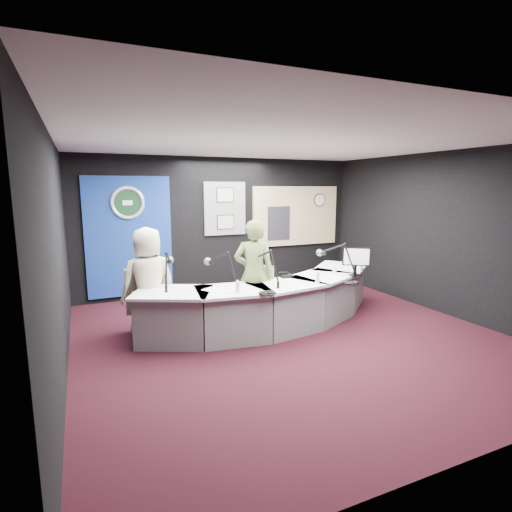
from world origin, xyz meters
name	(u,v)px	position (x,y,z in m)	size (l,w,h in m)	color
ground	(290,336)	(0.00, 0.00, 0.00)	(6.00, 6.00, 0.00)	black
ceiling	(293,142)	(0.00, 0.00, 2.80)	(6.00, 6.00, 0.02)	silver
wall_back	(222,225)	(0.00, 3.00, 1.40)	(6.00, 0.02, 2.80)	black
wall_front	(485,293)	(0.00, -3.00, 1.40)	(6.00, 0.02, 2.80)	black
wall_left	(58,258)	(-3.00, 0.00, 1.40)	(0.02, 6.00, 2.80)	black
wall_right	(444,233)	(3.00, 0.00, 1.40)	(0.02, 6.00, 2.80)	black
broadcast_desk	(271,303)	(-0.05, 0.55, 0.38)	(4.50, 1.90, 0.75)	silver
backdrop_panel	(129,237)	(-1.90, 2.97, 1.25)	(1.60, 0.05, 2.30)	navy
agency_seal	(128,203)	(-1.90, 2.93, 1.90)	(0.63, 0.63, 0.07)	silver
seal_center	(127,203)	(-1.90, 2.94, 1.90)	(0.48, 0.48, 0.01)	black
pinboard	(225,209)	(0.05, 2.97, 1.75)	(0.90, 0.04, 1.10)	slate
framed_photo_upper	(225,195)	(0.05, 2.94, 2.03)	(0.34, 0.02, 0.27)	#9A9270
framed_photo_lower	(226,222)	(0.05, 2.94, 1.47)	(0.34, 0.02, 0.27)	#9A9270
booth_window_frame	(296,216)	(1.75, 2.97, 1.55)	(2.12, 0.06, 1.32)	tan
booth_glow	(296,216)	(1.75, 2.96, 1.55)	(2.00, 0.02, 1.20)	#FFD1A1
equipment_rack	(279,223)	(1.30, 2.94, 1.40)	(0.55, 0.02, 0.75)	black
wall_clock	(320,200)	(2.35, 2.94, 1.90)	(0.28, 0.28, 0.01)	white
armchair_left	(149,302)	(-1.88, 0.90, 0.52)	(0.58, 0.58, 1.03)	#9E7D48
armchair_right	(254,299)	(-0.32, 0.60, 0.46)	(0.52, 0.52, 0.92)	#9E7D48
draped_jacket	(143,291)	(-1.94, 1.14, 0.62)	(0.50, 0.10, 0.70)	#655F55
person_man	(148,282)	(-1.88, 0.90, 0.81)	(0.79, 0.52, 1.62)	beige
person_woman	(254,274)	(-0.32, 0.60, 0.85)	(0.62, 0.41, 1.71)	#556937
computer_monitor	(356,256)	(1.34, 0.26, 1.07)	(0.41, 0.02, 0.28)	black
desk_phone	(286,276)	(0.25, 0.60, 0.78)	(0.19, 0.15, 0.05)	black
headphones_near	(351,283)	(0.93, -0.20, 0.77)	(0.20, 0.20, 0.03)	black
headphones_far	(267,293)	(-0.48, -0.20, 0.77)	(0.24, 0.24, 0.04)	black
paper_stack	(214,290)	(-1.08, 0.30, 0.75)	(0.21, 0.30, 0.00)	white
notepad	(233,290)	(-0.83, 0.16, 0.75)	(0.22, 0.32, 0.00)	white
boom_mic_a	(168,267)	(-1.62, 0.74, 1.05)	(0.30, 0.71, 0.60)	black
boom_mic_b	(222,267)	(-0.92, 0.40, 1.05)	(0.37, 0.69, 0.60)	black
boom_mic_c	(265,265)	(-0.26, 0.32, 1.05)	(0.25, 0.73, 0.60)	black
boom_mic_d	(337,257)	(1.11, 0.45, 1.05)	(0.45, 0.64, 0.60)	black
water_bottles	(305,275)	(0.40, 0.27, 0.84)	(2.51, 0.57, 0.18)	silver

